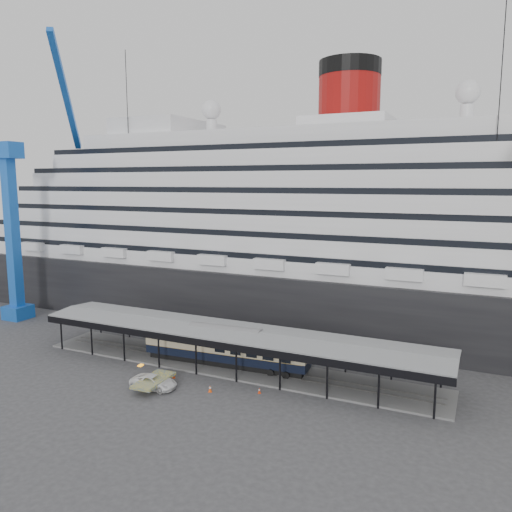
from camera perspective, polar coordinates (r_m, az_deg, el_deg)
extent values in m
plane|color=#363639|center=(64.07, -5.00, -13.99)|extent=(200.00, 200.00, 0.00)
cube|color=black|center=(90.48, 5.11, -3.97)|extent=(130.00, 30.00, 10.00)
cylinder|color=maroon|center=(86.97, 10.59, 16.90)|extent=(10.00, 10.00, 9.00)
cylinder|color=black|center=(87.91, 10.69, 20.29)|extent=(10.10, 10.10, 2.50)
sphere|color=silver|center=(96.84, -5.12, 16.31)|extent=(3.60, 3.60, 3.60)
sphere|color=silver|center=(84.35, 23.07, 16.86)|extent=(3.60, 3.60, 3.60)
cube|color=slate|center=(68.09, -2.86, -12.47)|extent=(56.00, 8.00, 0.24)
cube|color=slate|center=(67.44, -3.15, -12.54)|extent=(54.00, 0.08, 0.10)
cube|color=slate|center=(68.63, -2.58, -12.15)|extent=(54.00, 0.08, 0.10)
cube|color=black|center=(62.91, -4.83, -10.09)|extent=(56.00, 0.18, 0.90)
cube|color=black|center=(70.50, -1.17, -8.00)|extent=(56.00, 0.18, 0.90)
cube|color=slate|center=(66.45, -2.89, -8.39)|extent=(56.00, 9.00, 0.24)
cube|color=blue|center=(100.11, -25.54, -5.79)|extent=(4.00, 4.00, 2.40)
cube|color=blue|center=(97.79, -26.07, 2.31)|extent=(1.80, 1.80, 26.00)
cube|color=blue|center=(97.52, -26.63, 10.74)|extent=(5.00, 3.20, 2.80)
cube|color=blue|center=(96.19, -20.90, 16.77)|extent=(12.92, 17.86, 16.80)
cylinder|color=black|center=(93.80, -14.18, 7.71)|extent=(0.12, 0.12, 47.21)
cylinder|color=black|center=(71.47, 25.50, 6.98)|extent=(0.12, 0.12, 47.21)
imported|color=white|center=(62.58, -11.61, -13.92)|extent=(5.80, 2.89, 1.58)
cube|color=black|center=(68.31, -3.53, -11.97)|extent=(21.97, 3.85, 0.73)
cube|color=black|center=(67.98, -3.54, -11.23)|extent=(23.03, 4.33, 1.14)
cube|color=#C8B790|center=(67.57, -3.55, -10.23)|extent=(23.03, 4.37, 1.35)
cube|color=black|center=(67.29, -3.56, -9.52)|extent=(23.03, 4.33, 0.42)
cube|color=#E3430C|center=(65.39, -9.38, -13.58)|extent=(0.53, 0.53, 0.03)
cone|color=#E3430C|center=(65.24, -9.39, -13.27)|extent=(0.44, 0.44, 0.75)
cylinder|color=white|center=(65.22, -9.39, -13.21)|extent=(0.24, 0.24, 0.15)
cube|color=#F54E0D|center=(60.97, -5.27, -15.18)|extent=(0.56, 0.56, 0.03)
cone|color=#F54E0D|center=(60.81, -5.27, -14.83)|extent=(0.47, 0.47, 0.80)
cylinder|color=white|center=(60.77, -5.27, -14.76)|extent=(0.26, 0.26, 0.16)
cube|color=red|center=(60.37, 0.39, -15.40)|extent=(0.43, 0.43, 0.03)
cone|color=red|center=(60.23, 0.39, -15.11)|extent=(0.36, 0.36, 0.66)
cylinder|color=white|center=(60.21, 0.39, -15.05)|extent=(0.21, 0.21, 0.13)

